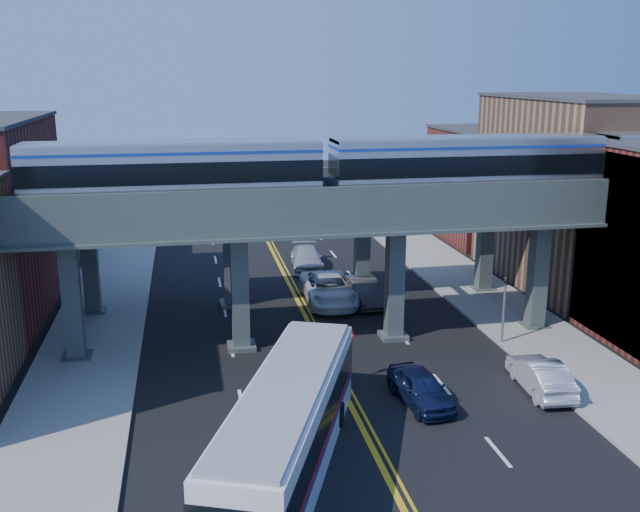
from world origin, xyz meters
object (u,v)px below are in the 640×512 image
object	(u,v)px
car_lane_c	(329,289)
car_parked_curb	(541,375)
car_lane_d	(307,258)
transit_bus	(288,428)
car_lane_a	(421,388)
stop_sign	(346,346)
car_lane_b	(363,291)
transit_train	(466,164)
traffic_signal	(504,302)

from	to	relation	value
car_lane_c	car_parked_curb	xyz separation A→B (m)	(6.70, -13.85, -0.13)
car_lane_d	transit_bus	bearing A→B (deg)	-95.85
car_parked_curb	car_lane_a	bearing A→B (deg)	6.62
stop_sign	car_lane_b	world-z (taller)	stop_sign
car_lane_b	car_lane_a	bearing A→B (deg)	-99.19
transit_bus	car_lane_c	distance (m)	18.93
transit_bus	car_parked_curb	xyz separation A→B (m)	(11.80, 4.36, -0.91)
car_lane_a	car_lane_b	world-z (taller)	car_lane_b
car_lane_b	car_lane_d	size ratio (longest dim) A/B	0.92
car_lane_b	car_lane_d	distance (m)	8.69
transit_train	stop_sign	bearing A→B (deg)	-145.62
transit_train	car_lane_c	world-z (taller)	transit_train
transit_train	car_lane_b	xyz separation A→B (m)	(-3.79, 5.88, -8.30)
transit_bus	car_lane_c	bearing A→B (deg)	5.52
car_lane_a	car_lane_b	xyz separation A→B (m)	(0.88, 13.52, 0.07)
transit_bus	car_lane_d	world-z (taller)	transit_bus
traffic_signal	car_lane_c	bearing A→B (deg)	131.33
traffic_signal	car_lane_c	world-z (taller)	traffic_signal
transit_bus	car_lane_d	bearing A→B (deg)	10.12
car_lane_b	car_lane_c	size ratio (longest dim) A/B	0.76
transit_bus	car_lane_c	size ratio (longest dim) A/B	2.02
car_lane_a	traffic_signal	bearing A→B (deg)	35.22
transit_train	car_lane_d	world-z (taller)	transit_train
transit_bus	car_lane_b	size ratio (longest dim) A/B	2.65
car_lane_b	car_lane_c	world-z (taller)	car_lane_c
car_lane_b	car_parked_curb	bearing A→B (deg)	-76.09
traffic_signal	car_lane_a	distance (m)	8.58
car_lane_d	car_parked_curb	size ratio (longest dim) A/B	1.15
transit_bus	stop_sign	bearing A→B (deg)	-6.76
transit_train	stop_sign	xyz separation A→B (m)	(-7.31, -5.00, -7.33)
car_lane_a	car_parked_curb	world-z (taller)	car_parked_curb
car_lane_c	car_lane_d	distance (m)	7.91
stop_sign	car_lane_c	bearing A→B (deg)	82.51
transit_train	car_parked_curb	bearing A→B (deg)	-83.15
stop_sign	car_lane_d	xyz separation A→B (m)	(1.50, 19.33, -1.01)
car_lane_c	transit_train	bearing A→B (deg)	-47.28
car_lane_c	car_lane_b	bearing A→B (deg)	-14.31
transit_bus	car_lane_d	size ratio (longest dim) A/B	2.44
transit_train	transit_bus	size ratio (longest dim) A/B	3.39
traffic_signal	stop_sign	bearing A→B (deg)	-161.37
car_lane_a	car_parked_curb	distance (m)	5.57
car_lane_a	car_lane_d	xyz separation A→B (m)	(-1.14, 21.97, 0.03)
traffic_signal	car_lane_d	distance (m)	17.99
car_lane_c	car_lane_d	size ratio (longest dim) A/B	1.20
transit_train	stop_sign	distance (m)	11.49
car_lane_b	car_lane_c	xyz separation A→B (m)	(-2.02, 0.54, 0.08)
stop_sign	car_lane_a	world-z (taller)	stop_sign
car_parked_curb	transit_train	bearing A→B (deg)	-78.70
stop_sign	transit_bus	world-z (taller)	transit_bus
stop_sign	car_lane_a	size ratio (longest dim) A/B	0.62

